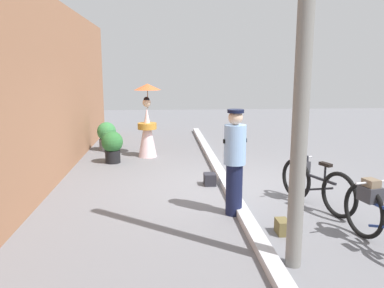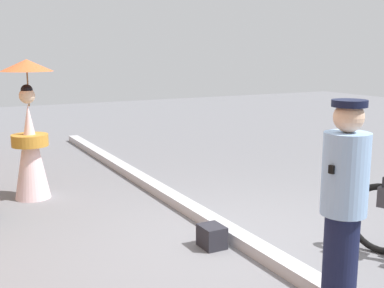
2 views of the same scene
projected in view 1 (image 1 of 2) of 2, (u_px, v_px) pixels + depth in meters
ground_plane at (226, 187)px, 7.58m from camera, size 30.00×30.00×0.00m
building_wall at (33, 94)px, 6.97m from camera, size 14.00×0.40×3.66m
sidewalk_curb at (227, 184)px, 7.57m from camera, size 14.00×0.20×0.12m
bicycle_far_side at (313, 182)px, 6.46m from camera, size 1.64×0.71×0.81m
person_officer at (235, 160)px, 6.00m from camera, size 0.34×0.38×1.66m
person_with_parasol at (147, 122)px, 10.08m from camera, size 0.70×0.70×1.90m
potted_plant_by_door at (113, 145)px, 9.50m from camera, size 0.54×0.52×0.78m
potted_plant_small at (107, 135)px, 10.97m from camera, size 0.54×0.53×0.81m
backpack_on_pavement at (210, 179)px, 7.71m from camera, size 0.28×0.23×0.23m
backpack_spare at (283, 226)px, 5.41m from camera, size 0.26×0.16×0.20m
utility_pole at (304, 56)px, 4.11m from camera, size 0.18×0.18×4.80m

